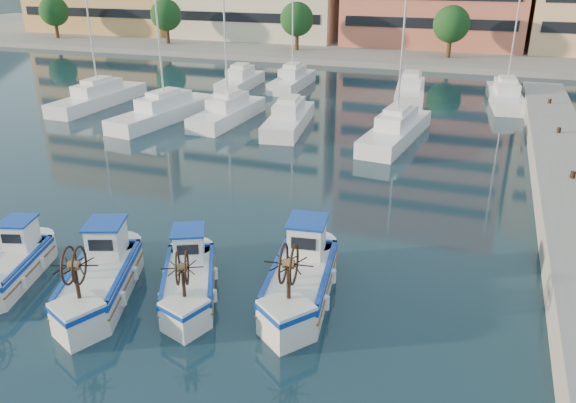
# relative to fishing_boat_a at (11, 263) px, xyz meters

# --- Properties ---
(ground) EXTENTS (300.00, 300.00, 0.00)m
(ground) POSITION_rel_fishing_boat_a_xyz_m (6.02, 0.36, -0.67)
(ground) COLOR #1A3545
(ground) RESTS_ON ground
(yacht_marina) EXTENTS (41.25, 23.80, 11.50)m
(yacht_marina) POSITION_rel_fishing_boat_a_xyz_m (2.99, 27.97, -0.14)
(yacht_marina) COLOR white
(yacht_marina) RESTS_ON ground
(fishing_boat_a) EXTENTS (2.59, 4.01, 2.43)m
(fishing_boat_a) POSITION_rel_fishing_boat_a_xyz_m (0.00, 0.00, 0.00)
(fishing_boat_a) COLOR silver
(fishing_boat_a) RESTS_ON ground
(fishing_boat_b) EXTENTS (3.21, 4.67, 2.82)m
(fishing_boat_b) POSITION_rel_fishing_boat_a_xyz_m (3.59, 0.24, 0.11)
(fishing_boat_b) COLOR silver
(fishing_boat_b) RESTS_ON ground
(fishing_boat_c) EXTENTS (3.15, 4.18, 2.52)m
(fishing_boat_c) POSITION_rel_fishing_boat_a_xyz_m (6.30, 1.28, 0.02)
(fishing_boat_c) COLOR silver
(fishing_boat_c) RESTS_ON ground
(fishing_boat_d) EXTENTS (2.53, 4.83, 2.94)m
(fishing_boat_d) POSITION_rel_fishing_boat_a_xyz_m (9.84, 2.45, 0.14)
(fishing_boat_d) COLOR silver
(fishing_boat_d) RESTS_ON ground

